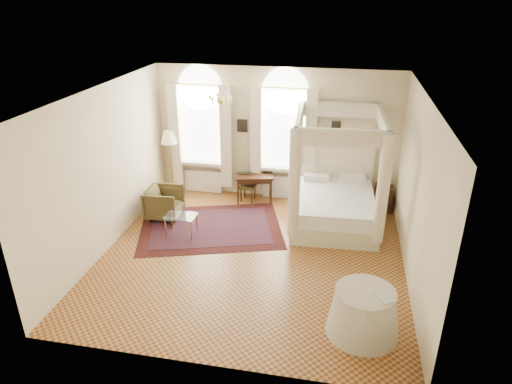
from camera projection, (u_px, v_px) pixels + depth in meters
The scene contains 18 objects.
ground at pixel (252, 256), 9.28m from camera, with size 6.00×6.00×0.00m, color #AB6F31.
room_walls at pixel (252, 165), 8.47m from camera, with size 6.00×6.00×6.00m.
window_left at pixel (201, 138), 11.57m from camera, with size 1.62×0.27×3.29m.
window_right at pixel (283, 143), 11.20m from camera, with size 1.62×0.27×3.29m.
chandelier at pixel (220, 99), 9.32m from camera, with size 0.51×0.45×0.50m.
wall_pictures at pixel (280, 126), 11.14m from camera, with size 2.54×0.03×0.39m.
canopy_bed at pixel (334, 200), 10.32m from camera, with size 2.07×2.48×2.57m.
nightstand at pixel (383, 198), 11.10m from camera, with size 0.43×0.39×0.61m, color #381C0F.
nightstand_lamp at pixel (385, 175), 10.90m from camera, with size 0.29×0.29×0.42m.
writing_desk at pixel (254, 179), 11.43m from camera, with size 1.02×0.69×0.70m.
laptop at pixel (246, 173), 11.51m from camera, with size 0.36×0.24×0.03m, color black.
stool at pixel (248, 187), 11.55m from camera, with size 0.41×0.41×0.43m.
armchair at pixel (164, 203), 10.71m from camera, with size 0.78×0.80×0.73m, color #453A1D.
coffee_table at pixel (181, 217), 9.94m from camera, with size 0.67×0.48×0.46m.
floor_lamp at pixel (169, 140), 11.58m from camera, with size 0.43×0.43×1.68m.
oriental_rug at pixel (211, 227), 10.36m from camera, with size 3.67×3.09×0.01m.
side_table at pixel (363, 312), 7.09m from camera, with size 1.14×1.14×0.78m.
book at pixel (379, 299), 6.73m from camera, with size 0.21×0.28×0.03m, color black.
Camera 1 is at (1.60, -7.76, 5.01)m, focal length 32.00 mm.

